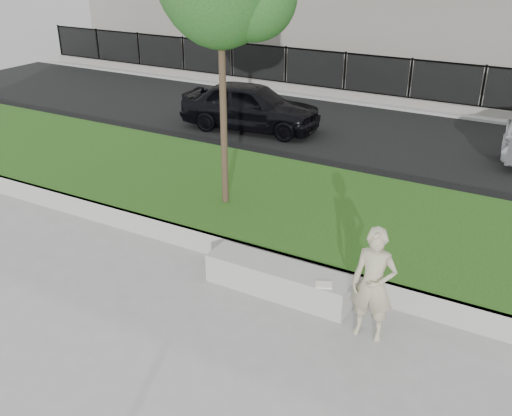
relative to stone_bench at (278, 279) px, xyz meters
The scene contains 10 objects.
ground 0.89m from the stone_bench, 138.06° to the right, with size 90.00×90.00×0.00m, color gray.
grass_bank 2.51m from the stone_bench, 104.83° to the left, with size 34.00×4.00×0.40m, color black.
grass_kerb 0.79m from the stone_bench, 144.16° to the left, with size 34.00×0.08×0.40m, color #9F9D95.
street 7.95m from the stone_bench, 94.63° to the left, with size 34.00×7.00×0.04m, color black.
far_pavement 12.44m from the stone_bench, 92.96° to the left, with size 34.00×3.00×0.12m, color gray.
iron_fence 11.45m from the stone_bench, 93.21° to the left, with size 32.00×0.30×1.50m.
stone_bench is the anchor object (origin of this frame).
man 1.70m from the stone_bench, 11.76° to the right, with size 0.59×0.39×1.63m, color tan.
book 0.87m from the stone_bench, 12.21° to the right, with size 0.23×0.17×0.03m, color white.
car_dark 8.29m from the stone_bench, 122.81° to the left, with size 1.59×3.94×1.34m, color black.
Camera 1 is at (3.99, -6.06, 4.93)m, focal length 40.00 mm.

